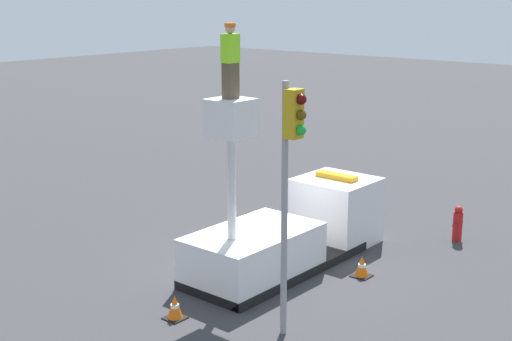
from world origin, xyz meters
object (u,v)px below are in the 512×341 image
(worker, at_px, (230,61))
(fire_hydrant, at_px, (458,224))
(bucket_truck, at_px, (289,233))
(traffic_cone_rear, at_px, (175,308))
(traffic_light_pole, at_px, (290,160))
(traffic_cone_curbside, at_px, (362,267))

(worker, relative_size, fire_hydrant, 1.60)
(fire_hydrant, bearing_deg, bucket_truck, 149.52)
(bucket_truck, relative_size, traffic_cone_rear, 11.51)
(worker, height_order, traffic_light_pole, worker)
(fire_hydrant, bearing_deg, traffic_cone_rear, 163.89)
(bucket_truck, bearing_deg, traffic_cone_rear, -178.40)
(worker, bearing_deg, traffic_light_pole, -112.27)
(fire_hydrant, height_order, traffic_cone_rear, fire_hydrant)
(bucket_truck, height_order, worker, worker)
(bucket_truck, distance_m, traffic_light_pole, 5.23)
(worker, height_order, traffic_cone_rear, worker)
(bucket_truck, height_order, traffic_cone_rear, bucket_truck)
(traffic_light_pole, bearing_deg, worker, 67.73)
(fire_hydrant, relative_size, traffic_cone_curbside, 1.94)
(fire_hydrant, bearing_deg, traffic_light_pole, 178.82)
(worker, bearing_deg, traffic_cone_curbside, -36.24)
(worker, distance_m, traffic_light_pole, 3.32)
(fire_hydrant, xyz_separation_m, traffic_cone_curbside, (-4.21, 0.70, -0.27))
(worker, distance_m, fire_hydrant, 9.12)
(worker, bearing_deg, fire_hydrant, -21.43)
(traffic_light_pole, distance_m, fire_hydrant, 8.74)
(worker, relative_size, traffic_cone_rear, 3.06)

